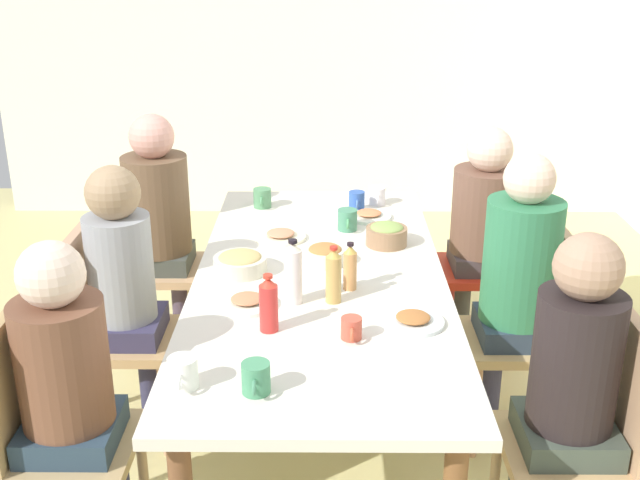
# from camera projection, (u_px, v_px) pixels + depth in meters

# --- Properties ---
(ground_plane) EXTENTS (6.99, 6.99, 0.00)m
(ground_plane) POSITION_uv_depth(u_px,v_px,m) (320.00, 430.00, 3.38)
(ground_plane) COLOR #CCC07D
(wall_left) EXTENTS (0.12, 4.83, 2.60)m
(wall_left) POSITION_uv_depth(u_px,v_px,m) (323.00, 40.00, 5.68)
(wall_left) COLOR white
(wall_left) RESTS_ON ground_plane
(dining_table) EXTENTS (2.20, 1.00, 0.74)m
(dining_table) POSITION_uv_depth(u_px,v_px,m) (320.00, 291.00, 3.14)
(dining_table) COLOR silver
(dining_table) RESTS_ON ground_plane
(chair_0) EXTENTS (0.40, 0.40, 0.90)m
(chair_0) POSITION_uv_depth(u_px,v_px,m) (591.00, 432.00, 2.51)
(chair_0) COLOR tan
(chair_0) RESTS_ON ground_plane
(person_0) EXTENTS (0.30, 0.30, 1.19)m
(person_0) POSITION_uv_depth(u_px,v_px,m) (569.00, 378.00, 2.44)
(person_0) COLOR #463738
(person_0) RESTS_ON ground_plane
(chair_1) EXTENTS (0.40, 0.40, 0.90)m
(chair_1) POSITION_uv_depth(u_px,v_px,m) (145.00, 257.00, 3.89)
(chair_1) COLOR tan
(chair_1) RESTS_ON ground_plane
(person_1) EXTENTS (0.32, 0.32, 1.23)m
(person_1) POSITION_uv_depth(u_px,v_px,m) (160.00, 213.00, 3.80)
(person_1) COLOR #484440
(person_1) RESTS_ON ground_plane
(chair_2) EXTENTS (0.40, 0.40, 0.90)m
(chair_2) POSITION_uv_depth(u_px,v_px,m) (497.00, 258.00, 3.87)
(chair_2) COLOR red
(chair_2) RESTS_ON ground_plane
(person_2) EXTENTS (0.32, 0.32, 1.17)m
(person_2) POSITION_uv_depth(u_px,v_px,m) (482.00, 219.00, 3.80)
(person_2) COLOR #424742
(person_2) RESTS_ON ground_plane
(chair_3) EXTENTS (0.40, 0.40, 0.90)m
(chair_3) POSITION_uv_depth(u_px,v_px,m) (107.00, 325.00, 3.20)
(chair_3) COLOR tan
(chair_3) RESTS_ON ground_plane
(person_3) EXTENTS (0.30, 0.30, 1.19)m
(person_3) POSITION_uv_depth(u_px,v_px,m) (125.00, 281.00, 3.13)
(person_3) COLOR #372A45
(person_3) RESTS_ON ground_plane
(chair_4) EXTENTS (0.40, 0.40, 0.90)m
(chair_4) POSITION_uv_depth(u_px,v_px,m) (47.00, 429.00, 2.52)
(chair_4) COLOR tan
(chair_4) RESTS_ON ground_plane
(person_4) EXTENTS (0.30, 0.30, 1.16)m
(person_4) POSITION_uv_depth(u_px,v_px,m) (69.00, 379.00, 2.45)
(person_4) COLOR #303154
(person_4) RESTS_ON ground_plane
(chair_5) EXTENTS (0.40, 0.40, 0.90)m
(chair_5) POSITION_uv_depth(u_px,v_px,m) (534.00, 326.00, 3.19)
(chair_5) COLOR tan
(chair_5) RESTS_ON ground_plane
(person_5) EXTENTS (0.30, 0.30, 1.24)m
(person_5) POSITION_uv_depth(u_px,v_px,m) (517.00, 275.00, 3.11)
(person_5) COLOR #373754
(person_5) RESTS_ON ground_plane
(plate_0) EXTENTS (0.21, 0.21, 0.04)m
(plate_0) POSITION_uv_depth(u_px,v_px,m) (369.00, 215.00, 3.74)
(plate_0) COLOR white
(plate_0) RESTS_ON dining_table
(plate_1) EXTENTS (0.23, 0.23, 0.04)m
(plate_1) POSITION_uv_depth(u_px,v_px,m) (281.00, 236.00, 3.49)
(plate_1) COLOR #EEE7C6
(plate_1) RESTS_ON dining_table
(plate_2) EXTENTS (0.22, 0.22, 0.04)m
(plate_2) POSITION_uv_depth(u_px,v_px,m) (247.00, 302.00, 2.85)
(plate_2) COLOR silver
(plate_2) RESTS_ON dining_table
(plate_3) EXTENTS (0.22, 0.22, 0.04)m
(plate_3) POSITION_uv_depth(u_px,v_px,m) (413.00, 320.00, 2.71)
(plate_3) COLOR silver
(plate_3) RESTS_ON dining_table
(bowl_0) EXTENTS (0.21, 0.21, 0.08)m
(bowl_0) POSITION_uv_depth(u_px,v_px,m) (240.00, 263.00, 3.13)
(bowl_0) COLOR beige
(bowl_0) RESTS_ON dining_table
(bowl_1) EXTENTS (0.18, 0.18, 0.10)m
(bowl_1) POSITION_uv_depth(u_px,v_px,m) (387.00, 234.00, 3.40)
(bowl_1) COLOR #906A4B
(bowl_1) RESTS_ON dining_table
(bowl_2) EXTENTS (0.17, 0.17, 0.08)m
(bowl_2) POSITION_uv_depth(u_px,v_px,m) (325.00, 254.00, 3.21)
(bowl_2) COLOR beige
(bowl_2) RESTS_ON dining_table
(cup_0) EXTENTS (0.13, 0.09, 0.10)m
(cup_0) POSITION_uv_depth(u_px,v_px,m) (183.00, 373.00, 2.32)
(cup_0) COLOR white
(cup_0) RESTS_ON dining_table
(cup_1) EXTENTS (0.12, 0.09, 0.10)m
(cup_1) POSITION_uv_depth(u_px,v_px,m) (256.00, 378.00, 2.29)
(cup_1) COLOR #458D61
(cup_1) RESTS_ON dining_table
(cup_2) EXTENTS (0.13, 0.09, 0.10)m
(cup_2) POSITION_uv_depth(u_px,v_px,m) (348.00, 220.00, 3.58)
(cup_2) COLOR #458564
(cup_2) RESTS_ON dining_table
(cup_3) EXTENTS (0.11, 0.08, 0.10)m
(cup_3) POSITION_uv_depth(u_px,v_px,m) (357.00, 201.00, 3.84)
(cup_3) COLOR #3057A7
(cup_3) RESTS_ON dining_table
(cup_4) EXTENTS (0.12, 0.08, 0.09)m
(cup_4) POSITION_uv_depth(u_px,v_px,m) (377.00, 196.00, 3.92)
(cup_4) COLOR white
(cup_4) RESTS_ON dining_table
(cup_5) EXTENTS (0.12, 0.09, 0.10)m
(cup_5) POSITION_uv_depth(u_px,v_px,m) (262.00, 198.00, 3.88)
(cup_5) COLOR #518A5C
(cup_5) RESTS_ON dining_table
(cup_6) EXTENTS (0.11, 0.07, 0.08)m
(cup_6) POSITION_uv_depth(u_px,v_px,m) (351.00, 329.00, 2.61)
(cup_6) COLOR #C74F3B
(cup_6) RESTS_ON dining_table
(bottle_0) EXTENTS (0.06, 0.06, 0.22)m
(bottle_0) POSITION_uv_depth(u_px,v_px,m) (334.00, 276.00, 2.85)
(bottle_0) COLOR tan
(bottle_0) RESTS_ON dining_table
(bottle_1) EXTENTS (0.07, 0.07, 0.25)m
(bottle_1) POSITION_uv_depth(u_px,v_px,m) (293.00, 273.00, 2.84)
(bottle_1) COLOR silver
(bottle_1) RESTS_ON dining_table
(bottle_2) EXTENTS (0.05, 0.05, 0.19)m
(bottle_2) POSITION_uv_depth(u_px,v_px,m) (350.00, 268.00, 2.96)
(bottle_2) COLOR tan
(bottle_2) RESTS_ON dining_table
(bottle_3) EXTENTS (0.06, 0.06, 0.21)m
(bottle_3) POSITION_uv_depth(u_px,v_px,m) (269.00, 304.00, 2.64)
(bottle_3) COLOR red
(bottle_3) RESTS_ON dining_table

